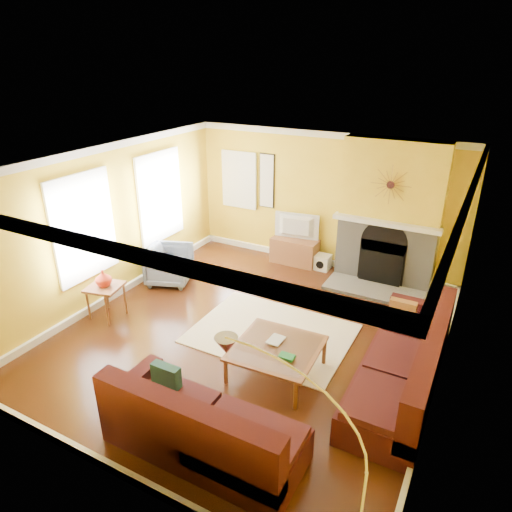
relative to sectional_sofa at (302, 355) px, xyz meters
The scene contains 27 objects.
floor 1.44m from the sectional_sofa, 147.62° to the left, with size 5.50×6.00×0.02m, color #4E2510.
ceiling 2.64m from the sectional_sofa, 147.62° to the left, with size 5.50×6.00×0.02m, color white.
wall_back 4.01m from the sectional_sofa, 107.09° to the left, with size 5.50×0.02×2.70m, color yellow.
wall_front 2.71m from the sectional_sofa, 116.75° to the right, with size 5.50×0.02×2.70m, color yellow.
wall_left 4.08m from the sectional_sofa, 169.44° to the left, with size 0.02×6.00×2.70m, color yellow.
wall_right 1.98m from the sectional_sofa, 24.36° to the left, with size 0.02×6.00×2.70m, color yellow.
baseboard 1.42m from the sectional_sofa, 147.62° to the left, with size 5.50×6.00×0.12m, color white, non-canonical shape.
crown_molding 2.58m from the sectional_sofa, 147.62° to the left, with size 5.50×6.00×0.12m, color white, non-canonical shape.
window_left_near 4.49m from the sectional_sofa, 152.33° to the left, with size 0.06×1.22×1.72m, color white.
window_left_far 4.01m from the sectional_sofa, behind, with size 0.06×1.22×1.72m, color white.
window_back 4.91m from the sectional_sofa, 129.58° to the left, with size 0.82×0.06×1.22m, color white.
wall_art 4.56m from the sectional_sofa, 122.97° to the left, with size 0.34×0.04×1.14m, color white.
fireplace 3.65m from the sectional_sofa, 86.75° to the left, with size 1.80×0.40×2.70m, color gray, non-canonical shape.
mantel 3.39m from the sectional_sofa, 86.51° to the left, with size 1.92×0.22×0.08m, color white.
hearth 3.02m from the sectional_sofa, 86.15° to the left, with size 1.80×0.70×0.06m, color gray.
sunburst 3.63m from the sectional_sofa, 86.52° to the left, with size 0.70×0.04×0.70m, color olive, non-canonical shape.
rug 1.30m from the sectional_sofa, 134.99° to the left, with size 2.40×1.80×0.02m, color beige.
sectional_sofa is the anchor object (origin of this frame).
coffee_table 0.44m from the sectional_sofa, behind, with size 1.11×1.11×0.44m, color white, non-canonical shape.
media_console 3.83m from the sectional_sofa, 115.00° to the left, with size 0.96×0.43×0.53m, color brown.
tv 3.85m from the sectional_sofa, 115.00° to the left, with size 0.92×0.12×0.53m, color black.
subwoofer 3.62m from the sectional_sofa, 106.01° to the left, with size 0.30×0.30×0.30m, color white.
armchair 3.70m from the sectional_sofa, 155.25° to the left, with size 0.77×0.79×0.72m, color slate.
side_table 3.50m from the sectional_sofa, behind, with size 0.52×0.52×0.57m, color brown, non-canonical shape.
vase 3.51m from the sectional_sofa, behind, with size 0.27×0.27×0.28m, color red.
book 0.56m from the sectional_sofa, 165.39° to the left, with size 0.20×0.27×0.03m, color white.
arc_lamp 2.29m from the sectional_sofa, 68.75° to the right, with size 1.29×0.36×2.01m, color silver, non-canonical shape.
Camera 1 is at (2.92, -5.31, 4.03)m, focal length 32.00 mm.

